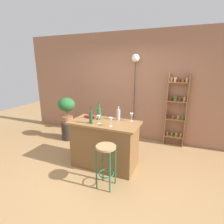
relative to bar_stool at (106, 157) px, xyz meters
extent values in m
plane|color=#A37A4C|center=(-0.30, 0.29, -0.54)|extent=(12.00, 12.00, 0.00)
cube|color=#9E6B51|center=(-0.30, 2.24, 0.86)|extent=(6.40, 0.10, 2.80)
cube|color=brown|center=(-0.30, 0.59, -0.10)|extent=(1.23, 0.62, 0.88)
cube|color=olive|center=(-0.30, 0.59, 0.36)|extent=(1.33, 0.67, 0.04)
cylinder|color=#196642|center=(-0.12, -0.12, -0.19)|extent=(0.02, 0.02, 0.70)
cylinder|color=#196642|center=(0.12, -0.12, -0.19)|extent=(0.02, 0.02, 0.70)
cylinder|color=#196642|center=(-0.12, 0.12, -0.19)|extent=(0.02, 0.02, 0.70)
cylinder|color=#196642|center=(0.12, 0.12, -0.19)|extent=(0.02, 0.02, 0.70)
torus|color=#196642|center=(0.00, 0.00, -0.31)|extent=(0.25, 0.25, 0.02)
cylinder|color=#A87F51|center=(0.00, 0.00, 0.18)|extent=(0.33, 0.33, 0.03)
cube|color=#9E7042|center=(0.69, 2.09, 0.36)|extent=(0.02, 0.15, 1.80)
cube|color=#9E7042|center=(1.14, 2.09, 0.36)|extent=(0.02, 0.15, 1.80)
cube|color=#9E7042|center=(0.91, 2.09, -0.32)|extent=(0.43, 0.15, 0.02)
cylinder|color=#AD7A38|center=(0.76, 2.10, -0.26)|extent=(0.06, 0.06, 0.10)
cylinder|color=#4C7033|center=(0.86, 2.09, -0.26)|extent=(0.06, 0.06, 0.10)
cylinder|color=#AD7A38|center=(0.98, 2.10, -0.26)|extent=(0.06, 0.06, 0.10)
cylinder|color=#AD7A38|center=(1.08, 2.10, -0.26)|extent=(0.06, 0.06, 0.10)
cube|color=#9E7042|center=(0.91, 2.09, 0.13)|extent=(0.43, 0.15, 0.02)
cylinder|color=brown|center=(0.76, 2.09, 0.19)|extent=(0.06, 0.06, 0.10)
cylinder|color=#994C23|center=(0.86, 2.09, 0.19)|extent=(0.06, 0.06, 0.10)
cylinder|color=#AD7A38|center=(0.98, 2.09, 0.19)|extent=(0.06, 0.06, 0.10)
cylinder|color=#4C7033|center=(1.08, 2.10, 0.19)|extent=(0.06, 0.06, 0.10)
cube|color=#9E7042|center=(0.91, 2.09, 0.58)|extent=(0.43, 0.15, 0.02)
cylinder|color=brown|center=(0.75, 2.09, 0.65)|extent=(0.07, 0.07, 0.12)
cylinder|color=#4C7033|center=(0.87, 2.09, 0.65)|extent=(0.07, 0.07, 0.12)
cylinder|color=brown|center=(0.97, 2.10, 0.65)|extent=(0.07, 0.07, 0.12)
cylinder|color=#AD7A38|center=(1.08, 2.10, 0.65)|extent=(0.07, 0.07, 0.12)
cube|color=#9E7042|center=(0.91, 2.09, 1.03)|extent=(0.43, 0.15, 0.02)
cylinder|color=#AD7A38|center=(0.74, 2.10, 1.09)|extent=(0.05, 0.05, 0.10)
cylinder|color=beige|center=(0.83, 2.10, 1.09)|extent=(0.05, 0.05, 0.10)
cylinder|color=brown|center=(0.91, 2.10, 1.09)|extent=(0.05, 0.05, 0.10)
cylinder|color=#994C23|center=(0.99, 2.08, 1.09)|extent=(0.05, 0.05, 0.10)
cylinder|color=gold|center=(1.08, 2.10, 1.09)|extent=(0.05, 0.05, 0.10)
cylinder|color=#2D2823|center=(-1.76, 1.37, -0.31)|extent=(0.36, 0.36, 0.47)
cylinder|color=#935B3D|center=(-1.76, 1.37, 0.01)|extent=(0.29, 0.29, 0.18)
cylinder|color=brown|center=(-1.76, 1.37, 0.19)|extent=(0.03, 0.03, 0.16)
ellipsoid|color=#23602D|center=(-1.76, 1.37, 0.42)|extent=(0.45, 0.41, 0.36)
cylinder|color=#B2B2B7|center=(-0.09, 0.80, 0.48)|extent=(0.07, 0.07, 0.21)
cylinder|color=#B2B2B7|center=(-0.09, 0.80, 0.63)|extent=(0.03, 0.03, 0.08)
cylinder|color=black|center=(-0.09, 0.80, 0.67)|extent=(0.03, 0.03, 0.01)
cylinder|color=#236638|center=(-0.46, 0.69, 0.50)|extent=(0.08, 0.08, 0.24)
cylinder|color=#236638|center=(-0.46, 0.69, 0.66)|extent=(0.03, 0.03, 0.09)
cylinder|color=black|center=(-0.46, 0.69, 0.71)|extent=(0.03, 0.03, 0.01)
cylinder|color=#194C23|center=(-0.49, 0.41, 0.49)|extent=(0.06, 0.06, 0.22)
cylinder|color=#194C23|center=(-0.49, 0.41, 0.64)|extent=(0.02, 0.02, 0.09)
cylinder|color=black|center=(-0.49, 0.41, 0.69)|extent=(0.03, 0.03, 0.01)
cylinder|color=silver|center=(0.17, 0.82, 0.38)|extent=(0.06, 0.06, 0.00)
cylinder|color=silver|center=(0.17, 0.82, 0.42)|extent=(0.01, 0.01, 0.07)
cone|color=silver|center=(0.17, 0.82, 0.50)|extent=(0.07, 0.07, 0.08)
cylinder|color=silver|center=(-0.34, 0.44, 0.38)|extent=(0.06, 0.06, 0.00)
cylinder|color=silver|center=(-0.34, 0.44, 0.42)|extent=(0.01, 0.01, 0.07)
cone|color=silver|center=(-0.34, 0.44, 0.50)|extent=(0.07, 0.07, 0.08)
cylinder|color=silver|center=(-0.09, 0.41, 0.38)|extent=(0.06, 0.06, 0.00)
cylinder|color=silver|center=(-0.09, 0.41, 0.42)|extent=(0.01, 0.01, 0.07)
cone|color=silver|center=(-0.09, 0.41, 0.50)|extent=(0.07, 0.07, 0.08)
cube|color=maroon|center=(-0.69, 0.74, 0.40)|extent=(0.25, 0.22, 0.03)
cylinder|color=black|center=(-0.15, 2.13, 0.52)|extent=(0.01, 0.01, 2.13)
sphere|color=white|center=(-0.15, 2.13, 1.59)|extent=(0.20, 0.20, 0.20)
camera|label=1|loc=(1.07, -2.31, 1.45)|focal=28.26mm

